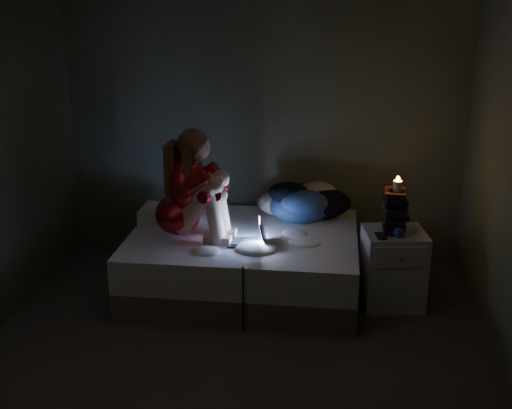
% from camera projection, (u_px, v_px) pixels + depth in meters
% --- Properties ---
extents(floor, '(3.60, 3.80, 0.02)m').
position_uv_depth(floor, '(231.00, 362.00, 4.49)').
color(floor, '#3A322F').
rests_on(floor, ground).
extents(wall_back, '(3.60, 0.02, 2.60)m').
position_uv_depth(wall_back, '(263.00, 119.00, 5.85)').
color(wall_back, '#414639').
rests_on(wall_back, ground).
extents(wall_front, '(3.60, 0.02, 2.60)m').
position_uv_depth(wall_front, '(139.00, 337.00, 2.27)').
color(wall_front, '#414639').
rests_on(wall_front, ground).
extents(bed, '(1.86, 1.39, 0.51)m').
position_uv_depth(bed, '(244.00, 262.00, 5.44)').
color(bed, beige).
rests_on(bed, ground).
extents(pillow, '(0.48, 0.34, 0.14)m').
position_uv_depth(pillow, '(170.00, 215.00, 5.57)').
color(pillow, silver).
rests_on(pillow, bed).
extents(woman, '(0.59, 0.41, 0.91)m').
position_uv_depth(woman, '(177.00, 183.00, 5.14)').
color(woman, maroon).
rests_on(woman, bed).
extents(laptop, '(0.33, 0.25, 0.21)m').
position_uv_depth(laptop, '(246.00, 231.00, 5.11)').
color(laptop, black).
rests_on(laptop, bed).
extents(clothes_pile, '(0.59, 0.48, 0.35)m').
position_uv_depth(clothes_pile, '(300.00, 200.00, 5.63)').
color(clothes_pile, navy).
rests_on(clothes_pile, bed).
extents(nightstand, '(0.53, 0.48, 0.62)m').
position_uv_depth(nightstand, '(393.00, 268.00, 5.18)').
color(nightstand, silver).
rests_on(nightstand, ground).
extents(book_stack, '(0.19, 0.25, 0.32)m').
position_uv_depth(book_stack, '(396.00, 212.00, 5.03)').
color(book_stack, black).
rests_on(book_stack, nightstand).
extents(candle, '(0.07, 0.07, 0.08)m').
position_uv_depth(candle, '(397.00, 187.00, 4.96)').
color(candle, beige).
rests_on(candle, book_stack).
extents(phone, '(0.07, 0.14, 0.01)m').
position_uv_depth(phone, '(379.00, 235.00, 5.00)').
color(phone, black).
rests_on(phone, nightstand).
extents(blue_orb, '(0.08, 0.08, 0.08)m').
position_uv_depth(blue_orb, '(397.00, 232.00, 4.95)').
color(blue_orb, navy).
rests_on(blue_orb, nightstand).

